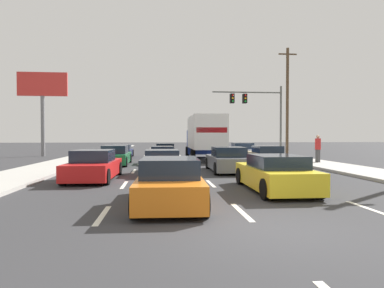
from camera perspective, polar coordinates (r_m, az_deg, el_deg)
The scene contains 20 objects.
ground_plane at distance 31.76m, azimuth -1.97°, elevation -2.08°, with size 140.00×140.00×0.00m, color #333335.
sidewalk_right at distance 28.69m, azimuth 15.82°, elevation -2.35°, with size 3.00×80.00×0.14m, color #B2AFA8.
sidewalk_left at distance 27.45m, azimuth -19.16°, elevation -2.54°, with size 3.00×80.00×0.14m, color #B2AFA8.
lane_markings at distance 28.25m, azimuth -1.50°, elevation -2.49°, with size 6.94×52.00×0.01m.
car_navy at distance 30.25m, azimuth -11.92°, elevation -1.25°, with size 1.84×4.38×1.17m.
car_green at distance 22.64m, azimuth -12.94°, elevation -1.98°, with size 1.84×4.61×1.29m.
car_red at distance 15.16m, azimuth -16.41°, elevation -3.67°, with size 1.98×4.52×1.30m.
car_black at distance 30.15m, azimuth -4.60°, elevation -1.17°, with size 1.92×4.04×1.25m.
car_maroon at distance 23.44m, azimuth -5.11°, elevation -1.93°, with size 1.82×4.11×1.20m.
car_silver at distance 17.02m, azimuth -5.16°, elevation -3.16°, with size 1.97×4.11×1.21m.
car_orange at distance 9.34m, azimuth -3.84°, elevation -6.67°, with size 1.94×4.35×1.30m.
box_truck at distance 26.59m, azimuth 2.15°, elevation 1.55°, with size 2.63×8.36×3.43m.
car_gray at distance 17.95m, azimuth 6.09°, elevation -2.82°, with size 1.99×4.52×1.33m.
car_yellow at distance 11.92m, azimuth 13.98°, elevation -5.00°, with size 1.91×4.40×1.25m.
car_white at distance 29.79m, azimuth 8.57°, elevation -1.20°, with size 2.08×4.51×1.30m.
car_tan at distance 22.48m, azimuth 12.54°, elevation -2.03°, with size 1.99×4.55×1.27m.
traffic_signal_mast at distance 34.88m, azimuth 10.43°, elevation 6.66°, with size 7.25×0.69×7.05m.
utility_pole_mid at distance 34.09m, azimuth 15.98°, elevation 7.16°, with size 1.80×0.28×10.48m.
roadside_billboard at distance 34.59m, azimuth -24.18°, elevation 7.59°, with size 4.55×0.36×7.89m.
pedestrian_near_corner at distance 24.01m, azimuth 20.71°, elevation -0.73°, with size 0.38×0.38×1.84m.
Camera 1 is at (-2.05, -6.63, 1.89)m, focal length 31.21 mm.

